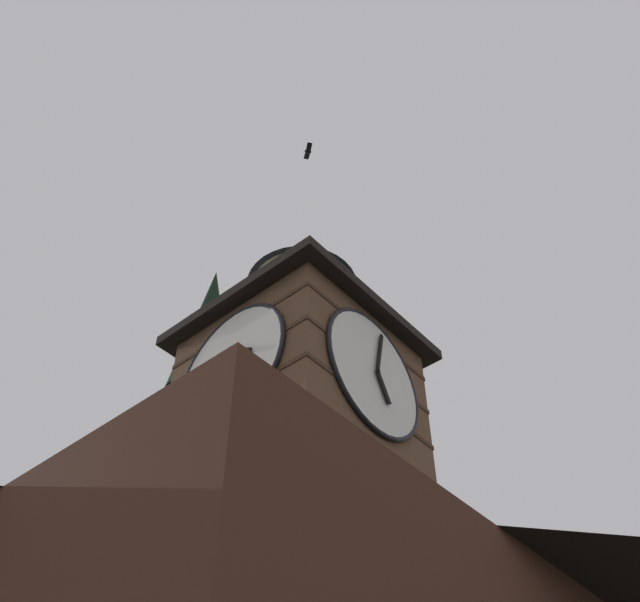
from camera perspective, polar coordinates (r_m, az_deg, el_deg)
clock_tower at (r=16.18m, az=-1.59°, el=-7.65°), size 4.66×4.66×8.44m
flying_bird_high at (r=24.00m, az=-0.93°, el=11.37°), size 0.50×0.59×0.13m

